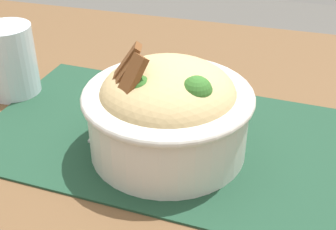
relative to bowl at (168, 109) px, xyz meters
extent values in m
cube|color=brown|center=(0.05, -0.04, -0.08)|extent=(1.30, 0.83, 0.03)
cube|color=#1E422D|center=(0.02, -0.03, -0.06)|extent=(0.48, 0.31, 0.00)
cylinder|color=silver|center=(0.00, 0.00, -0.02)|extent=(0.19, 0.19, 0.08)
torus|color=silver|center=(0.00, 0.00, 0.02)|extent=(0.20, 0.20, 0.01)
ellipsoid|color=tan|center=(0.00, 0.00, 0.02)|extent=(0.23, 0.23, 0.08)
sphere|color=#346E28|center=(-0.04, 0.02, 0.04)|extent=(0.04, 0.04, 0.04)
sphere|color=#346E28|center=(0.02, 0.03, 0.04)|extent=(0.03, 0.03, 0.03)
cylinder|color=orange|center=(-0.02, 0.01, 0.04)|extent=(0.02, 0.04, 0.01)
cube|color=brown|center=(0.05, 0.01, 0.05)|extent=(0.05, 0.03, 0.06)
cube|color=brown|center=(0.04, 0.02, 0.05)|extent=(0.04, 0.04, 0.05)
cube|color=brown|center=(0.04, 0.03, 0.05)|extent=(0.04, 0.04, 0.04)
cube|color=brown|center=(0.03, 0.04, 0.05)|extent=(0.04, 0.04, 0.05)
cube|color=silver|center=(0.09, -0.08, -0.06)|extent=(0.01, 0.06, 0.00)
cube|color=silver|center=(0.09, -0.04, -0.06)|extent=(0.01, 0.01, 0.00)
cube|color=silver|center=(0.09, -0.02, -0.06)|extent=(0.02, 0.03, 0.00)
cube|color=silver|center=(0.10, 0.00, -0.06)|extent=(0.00, 0.02, 0.00)
cube|color=silver|center=(0.09, 0.00, -0.06)|extent=(0.00, 0.02, 0.00)
cube|color=silver|center=(0.09, 0.00, -0.06)|extent=(0.00, 0.02, 0.00)
cube|color=silver|center=(0.08, 0.00, -0.06)|extent=(0.00, 0.02, 0.00)
cylinder|color=silver|center=(0.27, -0.08, -0.01)|extent=(0.08, 0.08, 0.11)
cylinder|color=silver|center=(0.27, -0.08, -0.04)|extent=(0.07, 0.07, 0.03)
camera|label=1|loc=(-0.13, 0.45, 0.28)|focal=49.02mm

